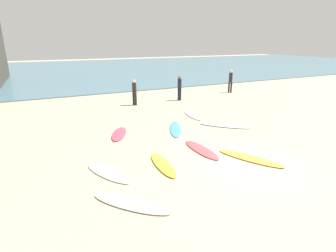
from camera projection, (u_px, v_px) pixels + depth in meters
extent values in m
plane|color=tan|center=(253.00, 166.00, 9.01)|extent=(120.00, 120.00, 0.00)
cube|color=slate|center=(84.00, 70.00, 38.89)|extent=(120.00, 40.00, 0.08)
ellipsoid|color=#DC455A|center=(119.00, 134.00, 12.02)|extent=(1.35, 1.98, 0.08)
ellipsoid|color=#4494DA|center=(175.00, 129.00, 12.75)|extent=(1.54, 2.45, 0.06)
ellipsoid|color=silver|center=(193.00, 115.00, 15.02)|extent=(0.77, 2.07, 0.07)
ellipsoid|color=silver|center=(225.00, 126.00, 13.19)|extent=(2.20, 2.18, 0.08)
ellipsoid|color=yellow|center=(163.00, 164.00, 9.03)|extent=(0.67, 2.07, 0.08)
ellipsoid|color=#F4A335|center=(250.00, 158.00, 9.52)|extent=(1.56, 2.42, 0.08)
ellipsoid|color=silver|center=(131.00, 203.00, 6.88)|extent=(1.92, 2.06, 0.07)
ellipsoid|color=white|center=(108.00, 173.00, 8.47)|extent=(1.36, 2.08, 0.07)
ellipsoid|color=#E14E52|center=(201.00, 150.00, 10.28)|extent=(0.63, 2.13, 0.07)
cylinder|color=black|center=(134.00, 99.00, 17.51)|extent=(0.14, 0.14, 0.80)
cylinder|color=black|center=(136.00, 99.00, 17.39)|extent=(0.14, 0.14, 0.80)
cylinder|color=black|center=(134.00, 88.00, 17.22)|extent=(0.37, 0.37, 0.66)
sphere|color=beige|center=(134.00, 81.00, 17.09)|extent=(0.22, 0.22, 0.22)
cylinder|color=#191E33|center=(179.00, 95.00, 18.77)|extent=(0.14, 0.14, 0.82)
cylinder|color=#191E33|center=(180.00, 94.00, 18.92)|extent=(0.14, 0.14, 0.82)
cylinder|color=#191E33|center=(180.00, 84.00, 18.61)|extent=(0.37, 0.37, 0.68)
sphere|color=brown|center=(180.00, 78.00, 18.47)|extent=(0.22, 0.22, 0.22)
cylinder|color=black|center=(229.00, 87.00, 21.66)|extent=(0.14, 0.14, 0.88)
cylinder|color=black|center=(231.00, 87.00, 21.70)|extent=(0.14, 0.14, 0.88)
cylinder|color=black|center=(231.00, 77.00, 21.43)|extent=(0.34, 0.34, 0.73)
sphere|color=beige|center=(231.00, 71.00, 21.29)|extent=(0.24, 0.24, 0.24)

